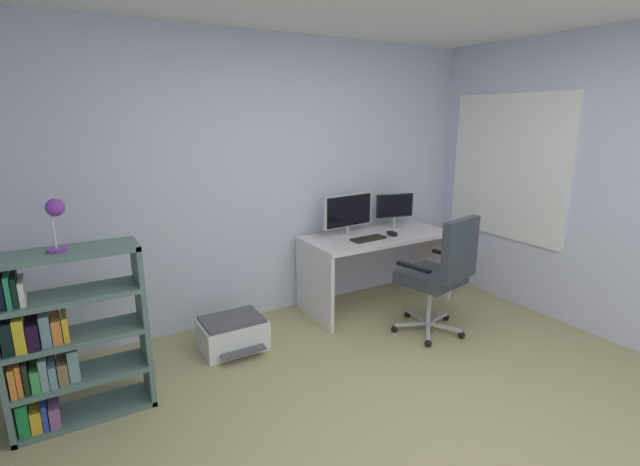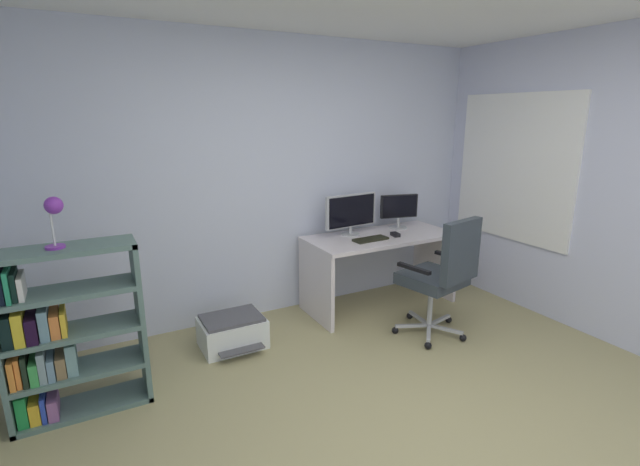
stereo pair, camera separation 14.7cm
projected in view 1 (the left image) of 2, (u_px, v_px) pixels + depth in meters
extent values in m
cube|color=tan|center=(440.00, 459.00, 2.55)|extent=(4.47, 4.56, 0.02)
cube|color=silver|center=(264.00, 181.00, 4.16)|extent=(4.47, 0.10, 2.55)
cube|color=white|center=(507.00, 167.00, 4.50)|extent=(0.01, 1.24, 1.33)
cube|color=white|center=(507.00, 167.00, 4.50)|extent=(0.02, 1.32, 1.41)
cube|color=silver|center=(377.00, 236.00, 4.44)|extent=(1.47, 0.67, 0.04)
cube|color=silver|center=(314.00, 285.00, 4.18)|extent=(0.04, 0.64, 0.69)
cube|color=silver|center=(429.00, 260.00, 4.88)|extent=(0.04, 0.64, 0.69)
cylinder|color=#B2B5B7|center=(348.00, 234.00, 4.43)|extent=(0.18, 0.18, 0.01)
cylinder|color=#B2B5B7|center=(348.00, 229.00, 4.42)|extent=(0.03, 0.03, 0.08)
cube|color=#B7BABC|center=(348.00, 210.00, 4.37)|extent=(0.57, 0.09, 0.32)
cube|color=black|center=(349.00, 211.00, 4.36)|extent=(0.53, 0.05, 0.29)
cylinder|color=#B2B5B7|center=(394.00, 227.00, 4.72)|extent=(0.18, 0.18, 0.01)
cylinder|color=#B2B5B7|center=(394.00, 221.00, 4.70)|extent=(0.03, 0.03, 0.11)
cube|color=black|center=(395.00, 205.00, 4.66)|extent=(0.40, 0.12, 0.24)
cube|color=black|center=(396.00, 206.00, 4.64)|extent=(0.36, 0.09, 0.22)
cube|color=black|center=(368.00, 239.00, 4.25)|extent=(0.35, 0.15, 0.02)
cube|color=black|center=(392.00, 234.00, 4.40)|extent=(0.07, 0.11, 0.03)
cube|color=#B7BABC|center=(437.00, 318.00, 4.13)|extent=(0.30, 0.09, 0.02)
sphere|color=black|center=(446.00, 317.00, 4.23)|extent=(0.06, 0.06, 0.06)
cube|color=#B7BABC|center=(417.00, 316.00, 4.16)|extent=(0.06, 0.30, 0.02)
sphere|color=black|center=(408.00, 314.00, 4.30)|extent=(0.06, 0.06, 0.06)
cube|color=#B7BABC|center=(411.00, 324.00, 4.01)|extent=(0.29, 0.15, 0.02)
sphere|color=black|center=(394.00, 329.00, 4.01)|extent=(0.06, 0.06, 0.06)
cube|color=#B7BABC|center=(428.00, 331.00, 3.89)|extent=(0.23, 0.24, 0.02)
sphere|color=black|center=(428.00, 343.00, 3.75)|extent=(0.06, 0.06, 0.06)
cube|color=#B7BABC|center=(444.00, 327.00, 3.96)|extent=(0.18, 0.28, 0.02)
sphere|color=black|center=(462.00, 335.00, 3.90)|extent=(0.06, 0.06, 0.06)
cylinder|color=#B7BABC|center=(429.00, 303.00, 3.98)|extent=(0.04, 0.04, 0.38)
cube|color=#2F383F|center=(431.00, 277.00, 3.92)|extent=(0.56, 0.54, 0.10)
cube|color=#2F383F|center=(460.00, 250.00, 3.66)|extent=(0.44, 0.16, 0.51)
cube|color=black|center=(413.00, 267.00, 3.71)|extent=(0.10, 0.32, 0.03)
cube|color=black|center=(448.00, 254.00, 4.05)|extent=(0.10, 0.32, 0.03)
cube|color=slate|center=(0.00, 353.00, 2.59)|extent=(0.03, 0.30, 1.10)
cube|color=slate|center=(143.00, 322.00, 2.97)|extent=(0.03, 0.30, 1.10)
cube|color=slate|center=(64.00, 253.00, 2.64)|extent=(0.81, 0.30, 0.03)
cube|color=slate|center=(88.00, 412.00, 2.91)|extent=(0.81, 0.30, 0.03)
cube|color=slate|center=(82.00, 375.00, 2.85)|extent=(0.75, 0.30, 0.03)
cube|color=slate|center=(76.00, 336.00, 2.78)|extent=(0.75, 0.30, 0.03)
cube|color=slate|center=(70.00, 296.00, 2.71)|extent=(0.75, 0.30, 0.03)
cube|color=#1F8D3F|center=(23.00, 413.00, 2.72)|extent=(0.06, 0.23, 0.20)
cube|color=gold|center=(36.00, 414.00, 2.76)|extent=(0.06, 0.23, 0.14)
cube|color=#2A44B1|center=(45.00, 409.00, 2.78)|extent=(0.03, 0.24, 0.17)
cube|color=#88568C|center=(55.00, 409.00, 2.80)|extent=(0.06, 0.24, 0.14)
cube|color=orange|center=(13.00, 376.00, 2.65)|extent=(0.03, 0.25, 0.18)
cube|color=orange|center=(20.00, 373.00, 2.66)|extent=(0.03, 0.24, 0.19)
cube|color=black|center=(26.00, 372.00, 2.67)|extent=(0.03, 0.24, 0.20)
cube|color=green|center=(36.00, 373.00, 2.71)|extent=(0.05, 0.27, 0.14)
cube|color=gray|center=(44.00, 367.00, 2.73)|extent=(0.04, 0.25, 0.19)
cube|color=#65879D|center=(53.00, 369.00, 2.75)|extent=(0.04, 0.25, 0.14)
cube|color=olive|center=(63.00, 368.00, 2.78)|extent=(0.05, 0.22, 0.13)
cube|color=gray|center=(73.00, 359.00, 2.80)|extent=(0.06, 0.23, 0.20)
cube|color=black|center=(8.00, 332.00, 2.59)|extent=(0.06, 0.26, 0.19)
cube|color=gold|center=(20.00, 329.00, 2.62)|extent=(0.05, 0.27, 0.20)
cube|color=black|center=(33.00, 331.00, 2.64)|extent=(0.06, 0.25, 0.16)
cube|color=slate|center=(45.00, 325.00, 2.68)|extent=(0.05, 0.24, 0.19)
cube|color=orange|center=(56.00, 327.00, 2.70)|extent=(0.05, 0.21, 0.15)
cube|color=gold|center=(65.00, 324.00, 2.73)|extent=(0.03, 0.22, 0.15)
cube|color=#22855B|center=(9.00, 288.00, 2.54)|extent=(0.02, 0.25, 0.19)
cube|color=black|center=(15.00, 288.00, 2.56)|extent=(0.03, 0.21, 0.17)
cube|color=silver|center=(22.00, 290.00, 2.57)|extent=(0.03, 0.21, 0.14)
cylinder|color=purple|center=(57.00, 250.00, 2.62)|extent=(0.11, 0.11, 0.02)
cylinder|color=silver|center=(54.00, 231.00, 2.59)|extent=(0.01, 0.01, 0.21)
sphere|color=purple|center=(55.00, 207.00, 2.57)|extent=(0.10, 0.10, 0.10)
cube|color=white|center=(233.00, 334.00, 3.72)|extent=(0.51, 0.38, 0.24)
cube|color=#4C4C51|center=(232.00, 320.00, 3.69)|extent=(0.47, 0.35, 0.02)
cube|color=#4C4C51|center=(243.00, 352.00, 3.54)|extent=(0.36, 0.10, 0.01)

